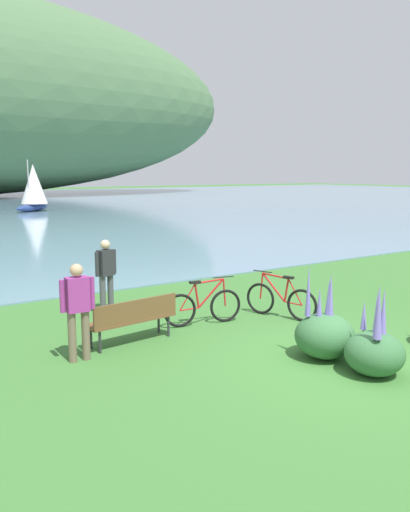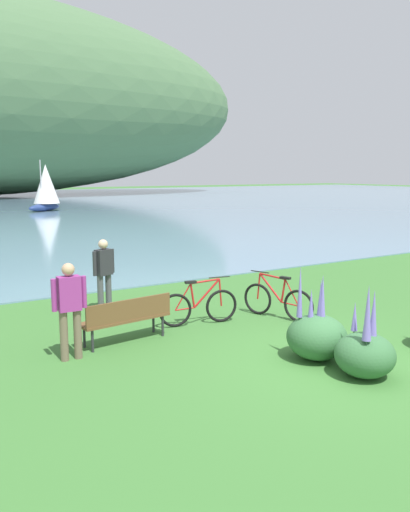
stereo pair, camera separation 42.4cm
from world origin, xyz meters
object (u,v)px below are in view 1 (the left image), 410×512
at_px(park_bench_near_camera, 133,317).
at_px(person_on_the_grass, 78,306).
at_px(bicycle_beside_path, 203,306).
at_px(person_at_shoreline, 106,271).
at_px(bicycle_leaning_near_bench, 281,300).
at_px(sailboat_nearest_to_shore, 33,187).

distance_m(park_bench_near_camera, person_on_the_grass, 1.32).
relative_size(bicycle_beside_path, person_on_the_grass, 1.02).
bearing_deg(person_at_shoreline, park_bench_near_camera, -101.33).
height_order(park_bench_near_camera, bicycle_leaning_near_bench, bicycle_leaning_near_bench).
bearing_deg(bicycle_leaning_near_bench, person_at_shoreline, 140.53).
distance_m(bicycle_beside_path, person_at_shoreline, 2.50).
bearing_deg(bicycle_leaning_near_bench, bicycle_beside_path, 163.87).
height_order(bicycle_leaning_near_bench, person_at_shoreline, person_at_shoreline).
height_order(park_bench_near_camera, sailboat_nearest_to_shore, sailboat_nearest_to_shore).
height_order(person_at_shoreline, sailboat_nearest_to_shore, sailboat_nearest_to_shore).
xyz_separation_m(bicycle_leaning_near_bench, sailboat_nearest_to_shore, (4.46, 34.75, 1.58)).
bearing_deg(person_at_shoreline, bicycle_leaning_near_bench, -39.47).
bearing_deg(sailboat_nearest_to_shore, bicycle_leaning_near_bench, -97.32).
distance_m(park_bench_near_camera, bicycle_beside_path, 1.83).
bearing_deg(person_on_the_grass, sailboat_nearest_to_shore, 75.22).
bearing_deg(bicycle_leaning_near_bench, sailboat_nearest_to_shore, 82.68).
xyz_separation_m(person_on_the_grass, sailboat_nearest_to_shore, (9.20, 34.88, 1.00)).
relative_size(park_bench_near_camera, bicycle_leaning_near_bench, 1.09).
distance_m(person_on_the_grass, sailboat_nearest_to_shore, 36.09).
distance_m(park_bench_near_camera, person_at_shoreline, 2.42).
distance_m(bicycle_leaning_near_bench, person_on_the_grass, 4.77).
bearing_deg(sailboat_nearest_to_shore, person_on_the_grass, -104.78).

